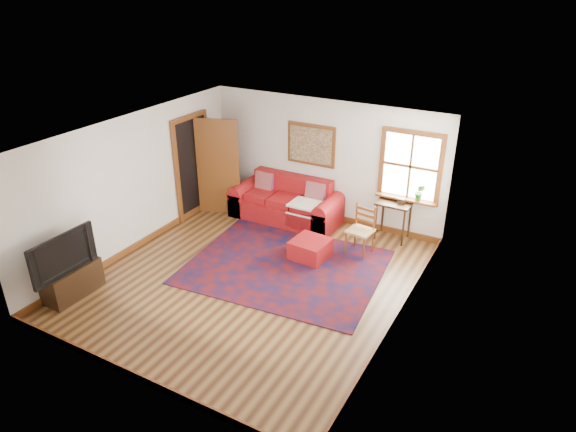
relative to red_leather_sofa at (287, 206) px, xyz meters
The scene contains 13 objects.
ground 2.41m from the red_leather_sofa, 74.72° to the right, with size 5.50×5.50×0.00m, color #3F2411.
room_envelope 2.74m from the red_leather_sofa, 74.63° to the right, with size 5.04×5.54×2.52m.
window 2.65m from the red_leather_sofa, ahead, with size 1.18×0.20×1.38m.
doorway 1.83m from the red_leather_sofa, 161.51° to the right, with size 0.89×1.08×2.14m.
framed_artwork 1.36m from the red_leather_sofa, 50.76° to the left, with size 1.05×0.07×0.85m.
persian_rug 1.98m from the red_leather_sofa, 61.96° to the right, with size 3.30×2.64×0.02m, color #520D0B.
red_leather_sofa is the anchor object (origin of this frame).
red_ottoman 1.69m from the red_leather_sofa, 46.39° to the right, with size 0.62×0.62×0.36m, color maroon.
side_table 2.24m from the red_leather_sofa, ahead, with size 0.64×0.48×0.77m.
ladder_back_chair 1.98m from the red_leather_sofa, 17.21° to the right, with size 0.48×0.46×0.92m.
media_cabinet 4.42m from the red_leather_sofa, 111.88° to the right, with size 0.42×0.93×0.51m, color black.
television 4.58m from the red_leather_sofa, 110.97° to the right, with size 1.15×0.15×0.66m, color black.
candle_hurricane 4.02m from the red_leather_sofa, 113.44° to the right, with size 0.12×0.12×0.18m.
Camera 1 is at (4.08, -6.17, 4.74)m, focal length 32.00 mm.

